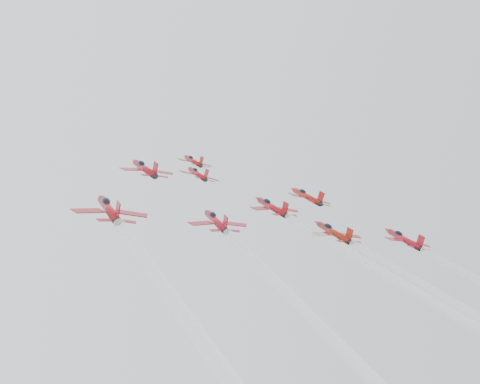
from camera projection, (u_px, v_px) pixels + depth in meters
name	position (u px, v px, depth m)	size (l,w,h in m)	color
jet_lead	(193.00, 161.00, 146.14)	(8.39, 10.61, 7.22)	#9B110E
jet_row2_left	(145.00, 168.00, 124.18)	(10.42, 13.16, 8.97)	#A00F18
jet_row2_center	(197.00, 174.00, 130.98)	(8.49, 10.73, 7.31)	#A20F18
jet_row2_right	(307.00, 196.00, 132.81)	(9.69, 12.24, 8.33)	#A91610
jet_center	(418.00, 310.00, 74.40)	(9.06, 83.41, 54.22)	#A20F15
jet_rear_left	(363.00, 361.00, 56.68)	(8.72, 80.34, 52.23)	#A60F1F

